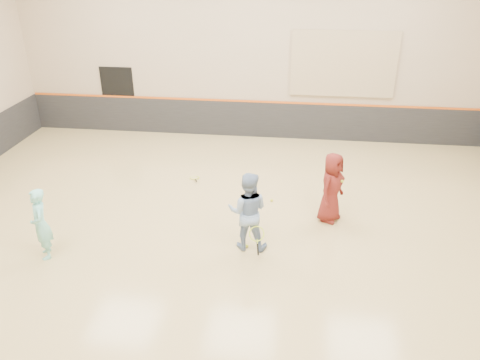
# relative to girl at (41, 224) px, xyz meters

# --- Properties ---
(room) EXTENTS (15.04, 12.04, 6.22)m
(room) POSITION_rel_girl_xyz_m (3.53, 1.26, 0.05)
(room) COLOR tan
(room) RESTS_ON ground
(wainscot_back) EXTENTS (14.90, 0.04, 1.20)m
(wainscot_back) POSITION_rel_girl_xyz_m (3.53, 7.23, -0.16)
(wainscot_back) COLOR #232326
(wainscot_back) RESTS_ON floor
(accent_stripe) EXTENTS (14.90, 0.03, 0.06)m
(accent_stripe) POSITION_rel_girl_xyz_m (3.53, 7.22, 0.46)
(accent_stripe) COLOR #D85914
(accent_stripe) RESTS_ON wall_back
(acoustic_panel) EXTENTS (3.20, 0.08, 2.00)m
(acoustic_panel) POSITION_rel_girl_xyz_m (6.33, 7.21, 1.74)
(acoustic_panel) COLOR tan
(acoustic_panel) RESTS_ON wall_back
(doorway) EXTENTS (1.10, 0.05, 2.20)m
(doorway) POSITION_rel_girl_xyz_m (-0.97, 7.24, 0.34)
(doorway) COLOR black
(doorway) RESTS_ON floor
(girl) EXTENTS (0.60, 0.66, 1.52)m
(girl) POSITION_rel_girl_xyz_m (0.00, 0.00, 0.00)
(girl) COLOR #7EDBD4
(girl) RESTS_ON floor
(instructor) EXTENTS (0.85, 0.67, 1.73)m
(instructor) POSITION_rel_girl_xyz_m (4.08, 0.83, 0.10)
(instructor) COLOR #7B96BF
(instructor) RESTS_ON floor
(young_man) EXTENTS (0.85, 0.97, 1.66)m
(young_man) POSITION_rel_girl_xyz_m (5.85, 2.17, 0.07)
(young_man) COLOR maroon
(young_man) RESTS_ON floor
(held_racket) EXTENTS (0.38, 0.38, 0.64)m
(held_racket) POSITION_rel_girl_xyz_m (4.29, 0.51, -0.22)
(held_racket) COLOR #C3E632
(held_racket) RESTS_ON instructor
(spare_racket) EXTENTS (0.60, 0.60, 0.13)m
(spare_racket) POSITION_rel_girl_xyz_m (2.28, 3.89, -0.69)
(spare_racket) COLOR #CFE231
(spare_racket) RESTS_ON floor
(ball_under_racket) EXTENTS (0.07, 0.07, 0.07)m
(ball_under_racket) POSITION_rel_girl_xyz_m (4.07, 0.79, -0.73)
(ball_under_racket) COLOR yellow
(ball_under_racket) RESTS_ON floor
(ball_in_hand) EXTENTS (0.07, 0.07, 0.07)m
(ball_in_hand) POSITION_rel_girl_xyz_m (6.06, 2.05, 0.30)
(ball_in_hand) COLOR #D2E234
(ball_in_hand) RESTS_ON young_man
(ball_beside_spare) EXTENTS (0.07, 0.07, 0.07)m
(ball_beside_spare) POSITION_rel_girl_xyz_m (4.47, 2.84, -0.73)
(ball_beside_spare) COLOR gold
(ball_beside_spare) RESTS_ON floor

